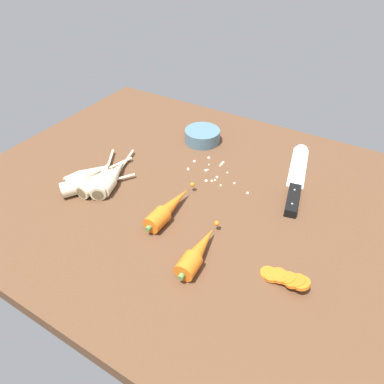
% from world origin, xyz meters
% --- Properties ---
extents(ground_plane, '(1.20, 0.90, 0.04)m').
position_xyz_m(ground_plane, '(0.00, 0.00, -0.02)').
color(ground_plane, brown).
extents(chefs_knife, '(0.10, 0.35, 0.04)m').
position_xyz_m(chefs_knife, '(0.20, 0.21, 0.01)').
color(chefs_knife, silver).
rests_on(chefs_knife, ground_plane).
extents(whole_carrot, '(0.04, 0.20, 0.04)m').
position_xyz_m(whole_carrot, '(-0.01, -0.11, 0.02)').
color(whole_carrot, orange).
rests_on(whole_carrot, ground_plane).
extents(whole_carrot_second, '(0.05, 0.18, 0.04)m').
position_xyz_m(whole_carrot_second, '(0.11, -0.19, 0.02)').
color(whole_carrot_second, orange).
rests_on(whole_carrot_second, ground_plane).
extents(parsnip_front, '(0.13, 0.20, 0.04)m').
position_xyz_m(parsnip_front, '(-0.23, -0.09, 0.02)').
color(parsnip_front, beige).
rests_on(parsnip_front, ground_plane).
extents(parsnip_mid_left, '(0.13, 0.17, 0.04)m').
position_xyz_m(parsnip_mid_left, '(-0.25, -0.14, 0.02)').
color(parsnip_mid_left, beige).
rests_on(parsnip_mid_left, ground_plane).
extents(parsnip_mid_right, '(0.04, 0.19, 0.04)m').
position_xyz_m(parsnip_mid_right, '(-0.24, -0.11, 0.02)').
color(parsnip_mid_right, beige).
rests_on(parsnip_mid_right, ground_plane).
extents(parsnip_back, '(0.08, 0.20, 0.04)m').
position_xyz_m(parsnip_back, '(-0.27, -0.10, 0.02)').
color(parsnip_back, beige).
rests_on(parsnip_back, ground_plane).
extents(parsnip_outer, '(0.08, 0.21, 0.04)m').
position_xyz_m(parsnip_outer, '(-0.21, -0.08, 0.02)').
color(parsnip_outer, beige).
rests_on(parsnip_outer, ground_plane).
extents(carrot_slice_stack, '(0.10, 0.04, 0.03)m').
position_xyz_m(carrot_slice_stack, '(0.29, -0.15, 0.01)').
color(carrot_slice_stack, orange).
rests_on(carrot_slice_stack, ground_plane).
extents(prep_bowl, '(0.11, 0.11, 0.04)m').
position_xyz_m(prep_bowl, '(-0.11, 0.23, 0.02)').
color(prep_bowl, slate).
rests_on(prep_bowl, ground_plane).
extents(mince_crumbs, '(0.20, 0.11, 0.01)m').
position_xyz_m(mince_crumbs, '(-0.01, 0.10, 0.00)').
color(mince_crumbs, silver).
rests_on(mince_crumbs, ground_plane).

